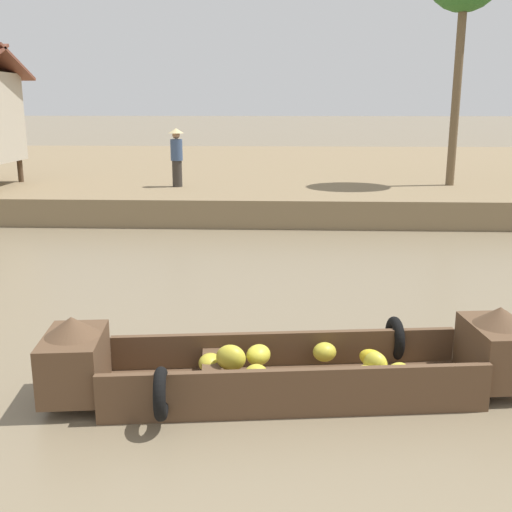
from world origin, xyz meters
TOP-DOWN VIEW (x-y plane):
  - ground_plane at (0.00, 10.00)m, footprint 300.00×300.00m
  - riverbank_strip at (0.00, 24.47)m, footprint 160.00×20.00m
  - banana_boat at (0.02, 5.58)m, footprint 5.20×2.07m
  - vendor_person at (-3.14, 17.06)m, footprint 0.44×0.44m

SIDE VIEW (x-z plane):
  - ground_plane at x=0.00m, z-range 0.00..0.00m
  - banana_boat at x=0.02m, z-range -0.14..0.79m
  - riverbank_strip at x=0.00m, z-range 0.00..0.72m
  - vendor_person at x=-3.14m, z-range 0.82..2.48m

